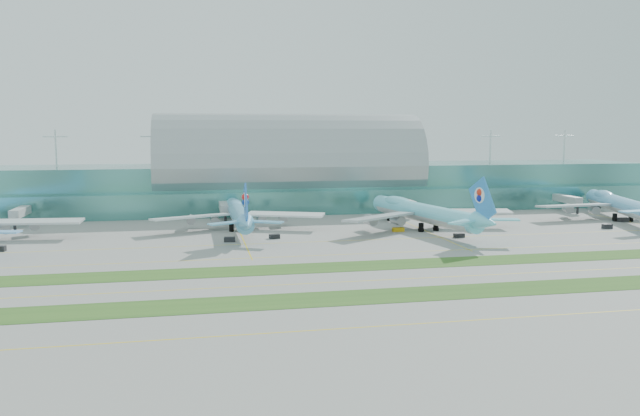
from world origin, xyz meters
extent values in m
plane|color=gray|center=(0.00, 0.00, 0.00)|extent=(700.00, 700.00, 0.00)
cube|color=#3D7A75|center=(0.00, 130.00, 10.00)|extent=(340.00, 42.00, 20.00)
cube|color=#3D7A75|center=(0.00, 106.00, 5.00)|extent=(340.00, 8.00, 10.00)
ellipsoid|color=#9EA5A8|center=(0.00, 130.00, 20.00)|extent=(340.00, 46.20, 16.17)
cylinder|color=white|center=(0.00, 130.00, 28.00)|extent=(0.80, 0.80, 16.00)
cube|color=#B2B7B7|center=(-106.00, 95.00, 5.50)|extent=(3.50, 22.00, 3.00)
cylinder|color=black|center=(-106.00, 85.00, 2.00)|extent=(1.00, 1.00, 4.00)
cube|color=#B2B7B7|center=(-31.00, 95.00, 5.50)|extent=(3.50, 22.00, 3.00)
cylinder|color=black|center=(-31.00, 85.00, 2.00)|extent=(1.00, 1.00, 4.00)
cube|color=#B2B7B7|center=(44.00, 95.00, 5.50)|extent=(3.50, 22.00, 3.00)
cylinder|color=black|center=(44.00, 85.00, 2.00)|extent=(1.00, 1.00, 4.00)
cube|color=#B2B7B7|center=(119.00, 95.00, 5.50)|extent=(3.50, 22.00, 3.00)
cylinder|color=black|center=(119.00, 85.00, 2.00)|extent=(1.00, 1.00, 4.00)
cube|color=#2D591E|center=(0.00, -28.00, 0.04)|extent=(420.00, 12.00, 0.08)
cube|color=#2D591E|center=(0.00, 2.00, 0.04)|extent=(420.00, 12.00, 0.08)
cube|color=yellow|center=(0.00, -48.00, 0.01)|extent=(420.00, 0.35, 0.01)
cube|color=yellow|center=(0.00, -14.00, 0.01)|extent=(420.00, 0.35, 0.01)
cube|color=yellow|center=(0.00, 18.00, 0.01)|extent=(420.00, 0.35, 0.01)
cube|color=yellow|center=(0.00, 40.00, 0.01)|extent=(420.00, 0.35, 0.01)
cube|color=silver|center=(-93.98, 64.07, 5.67)|extent=(30.39, 10.16, 1.21)
cylinder|color=gray|center=(-99.82, 67.91, 3.58)|extent=(4.82, 6.21, 3.38)
cylinder|color=#62B1D9|center=(-26.98, 69.92, 5.70)|extent=(6.24, 57.96, 5.79)
ellipsoid|color=#62B1D9|center=(-27.10, 86.13, 7.29)|extent=(5.64, 17.65, 4.13)
cone|color=#62B1D9|center=(-27.22, 101.12, 5.70)|extent=(5.83, 4.72, 5.79)
cone|color=#62B1D9|center=(-26.73, 37.23, 6.82)|extent=(5.57, 8.45, 5.50)
cube|color=white|center=(-43.78, 67.92, 5.32)|extent=(28.59, 17.20, 1.14)
cylinder|color=gray|center=(-39.61, 73.00, 3.36)|extent=(3.22, 5.16, 3.18)
cube|color=white|center=(-10.15, 68.18, 5.32)|extent=(28.65, 16.84, 1.14)
cylinder|color=gray|center=(-14.39, 73.19, 3.36)|extent=(3.22, 5.16, 3.18)
cube|color=blue|center=(-26.74, 39.09, 12.70)|extent=(0.66, 12.28, 13.47)
cylinder|color=white|center=(-26.75, 40.03, 14.11)|extent=(0.88, 4.49, 4.48)
cylinder|color=black|center=(-27.15, 91.93, 1.40)|extent=(1.68, 1.68, 2.80)
cylinder|color=black|center=(-29.75, 66.16, 1.40)|extent=(1.68, 1.68, 2.80)
cylinder|color=black|center=(-24.15, 66.20, 1.40)|extent=(1.68, 1.68, 2.80)
cylinder|color=#6DDAF0|center=(38.10, 57.14, 6.28)|extent=(19.09, 63.80, 6.38)
ellipsoid|color=#6DDAF0|center=(34.51, 74.64, 8.03)|extent=(9.84, 20.23, 4.55)
cone|color=#6DDAF0|center=(31.19, 90.82, 6.28)|extent=(7.29, 6.33, 6.38)
cone|color=#6DDAF0|center=(45.35, 21.84, 7.51)|extent=(7.80, 10.30, 6.06)
cube|color=#B9BDC0|center=(20.37, 51.39, 5.87)|extent=(30.01, 23.55, 1.26)
cylinder|color=#92969A|center=(23.79, 57.77, 3.71)|extent=(4.57, 6.25, 3.50)
cube|color=#B9BDC0|center=(56.67, 58.85, 5.87)|extent=(31.77, 13.20, 1.26)
cylinder|color=#92969A|center=(51.01, 63.36, 3.71)|extent=(4.57, 6.25, 3.50)
cube|color=#3288E0|center=(44.94, 23.86, 14.00)|extent=(3.33, 13.38, 14.84)
cylinder|color=white|center=(44.73, 24.87, 15.54)|extent=(1.90, 5.03, 4.94)
cylinder|color=black|center=(33.23, 80.89, 1.54)|extent=(1.85, 1.85, 3.09)
cylinder|color=black|center=(35.91, 52.48, 1.54)|extent=(1.85, 1.85, 3.09)
cylinder|color=black|center=(41.96, 53.72, 1.54)|extent=(1.85, 1.85, 3.09)
cylinder|color=#69B5E8|center=(124.24, 65.15, 6.22)|extent=(24.56, 62.25, 6.32)
ellipsoid|color=#69B5E8|center=(129.43, 82.06, 7.95)|extent=(11.37, 20.12, 4.50)
cone|color=#69B5E8|center=(134.22, 97.68, 6.22)|extent=(7.53, 6.72, 6.32)
cube|color=silver|center=(106.11, 68.58, 5.81)|extent=(31.11, 10.28, 1.24)
cylinder|color=gray|center=(112.11, 72.49, 3.67)|extent=(4.95, 6.37, 3.46)
cylinder|color=black|center=(131.28, 88.10, 1.53)|extent=(1.83, 1.83, 3.06)
cylinder|color=black|center=(120.12, 62.15, 1.53)|extent=(1.83, 1.83, 3.06)
cylinder|color=black|center=(125.97, 60.36, 1.53)|extent=(1.83, 1.83, 3.06)
cube|color=black|center=(-31.55, 45.18, 0.79)|extent=(3.72, 2.31, 1.57)
cube|color=black|center=(-16.65, 48.58, 0.71)|extent=(3.65, 2.55, 1.42)
cube|color=#C3900B|center=(28.08, 54.32, 0.71)|extent=(4.16, 1.78, 1.43)
cube|color=black|center=(44.11, 38.49, 0.69)|extent=(3.71, 2.45, 1.38)
cube|color=black|center=(104.94, 45.80, 0.84)|extent=(3.46, 1.86, 1.67)
cube|color=black|center=(122.22, 59.94, 0.81)|extent=(4.26, 2.20, 1.62)
camera|label=1|loc=(-41.72, -153.68, 35.29)|focal=35.00mm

